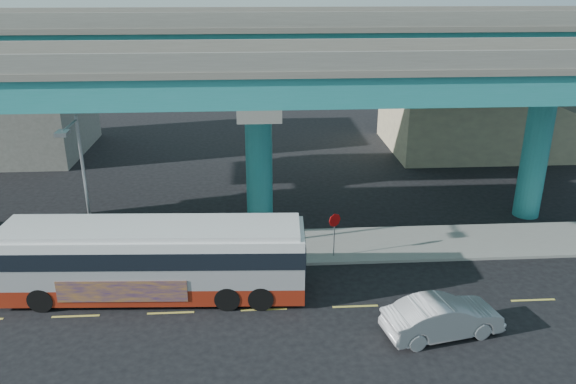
{
  "coord_description": "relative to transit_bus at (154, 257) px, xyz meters",
  "views": [
    {
      "loc": [
        -0.28,
        -21.11,
        13.54
      ],
      "look_at": [
        1.32,
        4.0,
        3.77
      ],
      "focal_mm": 35.0,
      "sensor_mm": 36.0,
      "label": 1
    }
  ],
  "objects": [
    {
      "name": "building_concrete",
      "position": [
        -15.2,
        22.74,
        2.62
      ],
      "size": [
        12.0,
        10.0,
        9.0
      ],
      "primitive_type": "cube",
      "color": "gray",
      "rests_on": "ground"
    },
    {
      "name": "building_beige",
      "position": [
        22.8,
        21.72,
        1.62
      ],
      "size": [
        14.0,
        10.23,
        7.0
      ],
      "color": "tan",
      "rests_on": "ground"
    },
    {
      "name": "sedan",
      "position": [
        11.89,
        -3.77,
        -1.09
      ],
      "size": [
        3.58,
        5.46,
        1.58
      ],
      "primitive_type": "imported",
      "rotation": [
        0.0,
        0.0,
        1.77
      ],
      "color": "#A3A4A8",
      "rests_on": "ground"
    },
    {
      "name": "viaduct",
      "position": [
        4.8,
        7.84,
        7.26
      ],
      "size": [
        52.0,
        12.4,
        11.7
      ],
      "color": "teal",
      "rests_on": "ground"
    },
    {
      "name": "transit_bus",
      "position": [
        0.0,
        0.0,
        0.0
      ],
      "size": [
        13.51,
        3.54,
        3.44
      ],
      "rotation": [
        0.0,
        0.0,
        -0.05
      ],
      "color": "maroon",
      "rests_on": "ground"
    },
    {
      "name": "ground",
      "position": [
        4.8,
        -1.26,
        -1.88
      ],
      "size": [
        120.0,
        120.0,
        0.0
      ],
      "primitive_type": "plane",
      "color": "black",
      "rests_on": "ground"
    },
    {
      "name": "parked_car",
      "position": [
        -3.91,
        4.35,
        -1.05
      ],
      "size": [
        1.76,
        4.07,
        1.37
      ],
      "primitive_type": "imported",
      "rotation": [
        0.0,
        0.0,
        1.59
      ],
      "color": "#313136",
      "rests_on": "sidewalk"
    },
    {
      "name": "stop_sign",
      "position": [
        8.46,
        2.92,
        -0.06
      ],
      "size": [
        0.63,
        0.36,
        2.34
      ],
      "rotation": [
        0.0,
        0.0,
        0.11
      ],
      "color": "gray",
      "rests_on": "sidewalk"
    },
    {
      "name": "sidewalk",
      "position": [
        4.8,
        4.24,
        -1.81
      ],
      "size": [
        70.0,
        4.0,
        0.15
      ],
      "primitive_type": "cube",
      "color": "gray",
      "rests_on": "ground"
    },
    {
      "name": "street_lamp",
      "position": [
        -3.38,
        2.18,
        3.16
      ],
      "size": [
        0.5,
        2.46,
        7.51
      ],
      "color": "gray",
      "rests_on": "sidewalk"
    },
    {
      "name": "lane_markings",
      "position": [
        4.8,
        -1.56,
        -1.88
      ],
      "size": [
        58.0,
        0.12,
        0.01
      ],
      "color": "#D8C64C",
      "rests_on": "ground"
    }
  ]
}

